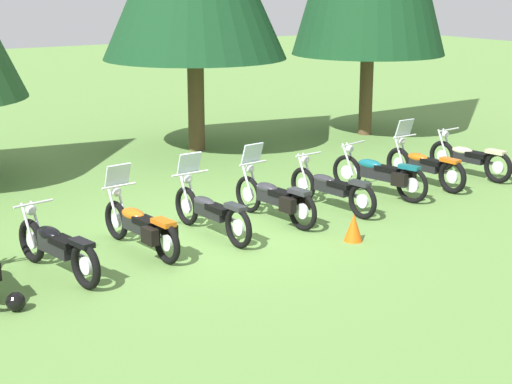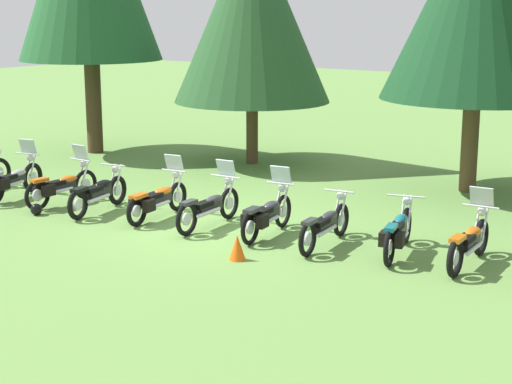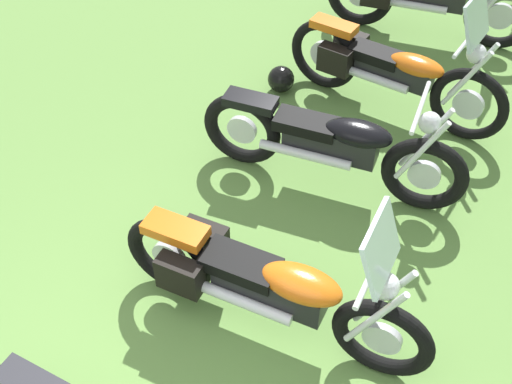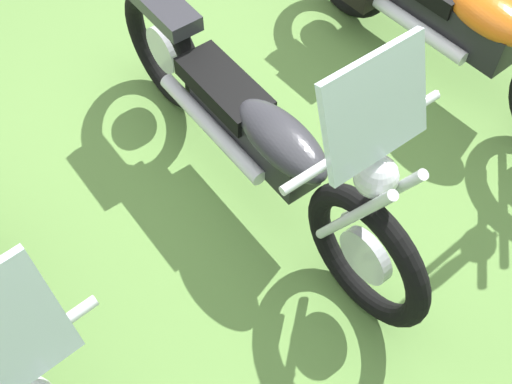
% 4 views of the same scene
% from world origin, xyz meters
% --- Properties ---
extents(ground_plane, '(80.00, 80.00, 0.00)m').
position_xyz_m(ground_plane, '(0.00, 0.00, 0.00)').
color(ground_plane, '#608C42').
extents(motorcycle_4, '(0.72, 2.25, 1.35)m').
position_xyz_m(motorcycle_4, '(-1.37, -0.11, 0.45)').
color(motorcycle_4, black).
rests_on(motorcycle_4, ground_plane).
extents(motorcycle_5, '(0.75, 2.33, 1.36)m').
position_xyz_m(motorcycle_5, '(0.01, 0.03, 0.46)').
color(motorcycle_5, black).
rests_on(motorcycle_5, ground_plane).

